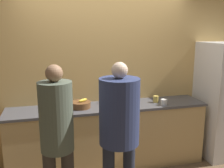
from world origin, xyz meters
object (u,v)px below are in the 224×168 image
Objects in this scene: person_center at (119,122)px; cup_white at (164,102)px; refrigerator at (221,100)px; utensil_crock at (113,98)px; cup_yellow at (156,99)px; bottle_clear at (66,101)px; fruit_bowl at (81,105)px; person_left at (57,133)px.

cup_white is at bearing 40.62° from person_center.
refrigerator reaches higher than utensil_crock.
person_center reaches higher than cup_yellow.
fruit_bowl is at bearing -14.45° from bottle_clear.
cup_yellow is (-1.09, 0.06, 0.08)m from refrigerator.
fruit_bowl is 0.20m from bottle_clear.
utensil_crock is at bearing 50.96° from person_left.
utensil_crock is 0.63m from cup_yellow.
bottle_clear is (0.17, 0.96, 0.05)m from person_left.
person_center reaches higher than person_left.
bottle_clear reaches higher than utensil_crock.
cup_yellow is at bearing 31.68° from person_left.
utensil_crock reaches higher than fruit_bowl.
refrigerator is 1.09m from cup_yellow.
utensil_crock reaches higher than cup_white.
bottle_clear is (-0.47, 0.97, 0.00)m from person_center.
cup_white is at bearing -174.49° from refrigerator.
person_left reaches higher than bottle_clear.
refrigerator reaches higher than fruit_bowl.
bottle_clear is at bearing 115.88° from person_center.
utensil_crock is at bearing 6.69° from bottle_clear.
refrigerator is 2.69m from person_left.
person_left is 6.38× the size of bottle_clear.
person_left is 17.08× the size of cup_yellow.
bottle_clear is at bearing 177.39° from cup_yellow.
person_left is 0.98m from fruit_bowl.
cup_yellow is at bearing -2.61° from bottle_clear.
person_center is at bearing -139.38° from cup_white.
fruit_bowl is 1.04× the size of bottle_clear.
utensil_crock is (0.21, 1.05, -0.03)m from person_center.
refrigerator is 7.06× the size of utensil_crock.
person_center is at bearing -0.85° from person_left.
refrigerator is at bearing -6.53° from utensil_crock.
bottle_clear is at bearing -173.31° from utensil_crock.
person_left is 0.64m from person_center.
person_center reaches higher than bottle_clear.
utensil_crock is (-1.71, 0.20, 0.10)m from refrigerator.
refrigerator is 1.72m from utensil_crock.
utensil_crock is at bearing 14.67° from fruit_bowl.
cup_yellow is at bearing 47.87° from person_center.
bottle_clear is 1.30m from cup_yellow.
fruit_bowl is (-0.28, 0.92, -0.06)m from person_center.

